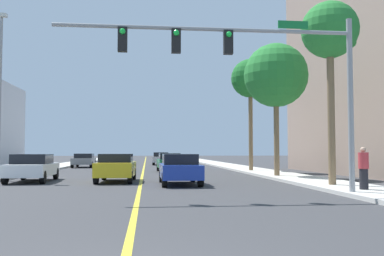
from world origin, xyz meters
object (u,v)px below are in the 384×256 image
at_px(street_lamp, 0,87).
at_px(pedestrian, 364,168).
at_px(car_white, 33,167).
at_px(car_yellow, 116,167).
at_px(palm_mid, 276,76).
at_px(palm_near, 330,33).
at_px(traffic_signal_mast, 252,60).
at_px(car_green, 169,162).
at_px(car_gray, 84,160).
at_px(car_silver, 161,158).
at_px(palm_far, 250,80).
at_px(car_blue, 180,169).

distance_m(street_lamp, pedestrian, 18.67).
xyz_separation_m(car_white, car_yellow, (4.33, -0.58, 0.01)).
bearing_deg(street_lamp, palm_mid, 2.24).
distance_m(palm_near, car_white, 15.97).
relative_size(traffic_signal_mast, palm_mid, 1.35).
xyz_separation_m(palm_near, car_green, (-6.22, 14.98, -6.01)).
bearing_deg(car_gray, car_green, 127.51).
bearing_deg(car_silver, traffic_signal_mast, -84.34).
xyz_separation_m(traffic_signal_mast, palm_mid, (3.95, 9.98, 1.28)).
height_order(palm_mid, car_white, palm_mid).
xyz_separation_m(car_white, car_gray, (-0.19, 19.47, -0.03)).
height_order(car_silver, pedestrian, pedestrian).
relative_size(palm_mid, car_white, 1.71).
xyz_separation_m(street_lamp, palm_far, (15.69, 7.45, 1.92)).
bearing_deg(traffic_signal_mast, pedestrian, 9.97).
bearing_deg(car_blue, car_yellow, 145.17).
distance_m(car_blue, pedestrian, 8.19).
bearing_deg(palm_near, palm_far, 90.80).
bearing_deg(palm_far, car_blue, -119.06).
relative_size(traffic_signal_mast, car_yellow, 2.51).
height_order(car_green, pedestrian, pedestrian).
distance_m(car_green, car_white, 12.35).
relative_size(palm_near, car_yellow, 1.89).
bearing_deg(car_yellow, car_blue, -32.88).
xyz_separation_m(traffic_signal_mast, car_white, (-9.56, 8.40, -4.02)).
distance_m(street_lamp, palm_mid, 15.60).
height_order(car_green, car_white, car_white).
relative_size(car_white, car_yellow, 1.09).
bearing_deg(palm_near, car_gray, 119.54).
distance_m(palm_mid, car_silver, 25.61).
relative_size(car_blue, car_yellow, 0.99).
xyz_separation_m(car_green, car_white, (-7.61, -9.72, 0.02)).
bearing_deg(traffic_signal_mast, palm_far, 76.37).
bearing_deg(palm_mid, car_white, -173.33).
distance_m(palm_mid, car_blue, 9.12).
relative_size(street_lamp, car_blue, 2.15).
bearing_deg(palm_mid, palm_near, -87.31).
xyz_separation_m(street_lamp, pedestrian, (16.05, -8.59, -4.12)).
relative_size(palm_far, pedestrian, 5.26).
distance_m(street_lamp, palm_near, 17.14).
bearing_deg(car_yellow, traffic_signal_mast, -54.79).
relative_size(palm_mid, car_gray, 1.74).
relative_size(traffic_signal_mast, car_blue, 2.53).
height_order(car_green, car_blue, car_blue).
relative_size(car_yellow, car_silver, 1.01).
bearing_deg(car_gray, street_lamp, 83.11).
relative_size(palm_near, palm_mid, 1.02).
bearing_deg(palm_near, pedestrian, -85.71).
bearing_deg(car_silver, car_green, -87.33).
relative_size(car_yellow, car_gray, 0.94).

